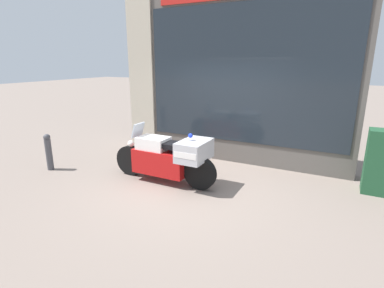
# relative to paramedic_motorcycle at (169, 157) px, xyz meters

# --- Properties ---
(ground_plane) EXTENTS (60.00, 60.00, 0.00)m
(ground_plane) POSITION_rel_paramedic_motorcycle_xyz_m (0.53, 0.03, -0.56)
(ground_plane) COLOR gray
(shop_building) EXTENTS (5.73, 0.55, 4.10)m
(shop_building) POSITION_rel_paramedic_motorcycle_xyz_m (0.17, 2.02, 1.50)
(shop_building) COLOR #56514C
(shop_building) RESTS_ON ground
(window_display) EXTENTS (4.52, 0.30, 2.02)m
(window_display) POSITION_rel_paramedic_motorcycle_xyz_m (0.83, 2.06, -0.08)
(window_display) COLOR slate
(window_display) RESTS_ON ground
(paramedic_motorcycle) EXTENTS (2.35, 0.77, 1.18)m
(paramedic_motorcycle) POSITION_rel_paramedic_motorcycle_xyz_m (0.00, 0.00, 0.00)
(paramedic_motorcycle) COLOR black
(paramedic_motorcycle) RESTS_ON ground
(street_bollard) EXTENTS (0.15, 0.15, 0.84)m
(street_bollard) POSITION_rel_paramedic_motorcycle_xyz_m (-2.84, -0.61, -0.12)
(street_bollard) COLOR #47474C
(street_bollard) RESTS_ON ground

